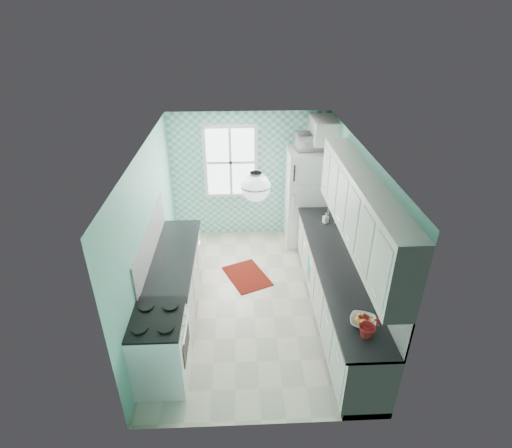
{
  "coord_description": "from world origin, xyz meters",
  "views": [
    {
      "loc": [
        -0.19,
        -5.06,
        4.18
      ],
      "look_at": [
        0.05,
        0.25,
        1.25
      ],
      "focal_mm": 28.0,
      "sensor_mm": 36.0,
      "label": 1
    }
  ],
  "objects_px": {
    "fridge": "(308,197)",
    "sink": "(324,226)",
    "fruit_bowl": "(363,322)",
    "ceiling_light": "(256,187)",
    "potted_plant": "(369,324)",
    "microwave": "(311,142)",
    "stove": "(161,347)"
  },
  "relations": [
    {
      "from": "stove",
      "to": "sink",
      "type": "bearing_deg",
      "value": 39.16
    },
    {
      "from": "ceiling_light",
      "to": "fridge",
      "type": "bearing_deg",
      "value": 67.06
    },
    {
      "from": "fridge",
      "to": "potted_plant",
      "type": "xyz_separation_m",
      "value": [
        0.09,
        -3.63,
        0.15
      ]
    },
    {
      "from": "stove",
      "to": "fruit_bowl",
      "type": "distance_m",
      "value": 2.45
    },
    {
      "from": "potted_plant",
      "to": "ceiling_light",
      "type": "bearing_deg",
      "value": 139.92
    },
    {
      "from": "potted_plant",
      "to": "microwave",
      "type": "xyz_separation_m",
      "value": [
        -0.09,
        3.63,
        0.94
      ]
    },
    {
      "from": "sink",
      "to": "fruit_bowl",
      "type": "height_order",
      "value": "sink"
    },
    {
      "from": "fridge",
      "to": "microwave",
      "type": "relative_size",
      "value": 3.49
    },
    {
      "from": "fridge",
      "to": "stove",
      "type": "bearing_deg",
      "value": -125.78
    },
    {
      "from": "stove",
      "to": "sink",
      "type": "xyz_separation_m",
      "value": [
        2.4,
        2.17,
        0.43
      ]
    },
    {
      "from": "potted_plant",
      "to": "fridge",
      "type": "bearing_deg",
      "value": 91.42
    },
    {
      "from": "ceiling_light",
      "to": "fruit_bowl",
      "type": "xyz_separation_m",
      "value": [
        1.2,
        -0.84,
        -1.35
      ]
    },
    {
      "from": "potted_plant",
      "to": "microwave",
      "type": "height_order",
      "value": "microwave"
    },
    {
      "from": "fruit_bowl",
      "to": "ceiling_light",
      "type": "bearing_deg",
      "value": 145.08
    },
    {
      "from": "microwave",
      "to": "fridge",
      "type": "bearing_deg",
      "value": 50.34
    },
    {
      "from": "sink",
      "to": "fruit_bowl",
      "type": "distance_m",
      "value": 2.35
    },
    {
      "from": "ceiling_light",
      "to": "sink",
      "type": "relative_size",
      "value": 0.63
    },
    {
      "from": "potted_plant",
      "to": "microwave",
      "type": "bearing_deg",
      "value": 91.42
    },
    {
      "from": "fruit_bowl",
      "to": "fridge",
      "type": "bearing_deg",
      "value": 91.49
    },
    {
      "from": "ceiling_light",
      "to": "fridge",
      "type": "distance_m",
      "value": 3.16
    },
    {
      "from": "sink",
      "to": "stove",
      "type": "bearing_deg",
      "value": -141.27
    },
    {
      "from": "sink",
      "to": "microwave",
      "type": "bearing_deg",
      "value": 91.48
    },
    {
      "from": "ceiling_light",
      "to": "fruit_bowl",
      "type": "relative_size",
      "value": 1.18
    },
    {
      "from": "ceiling_light",
      "to": "stove",
      "type": "relative_size",
      "value": 0.37
    },
    {
      "from": "sink",
      "to": "microwave",
      "type": "xyz_separation_m",
      "value": [
        -0.09,
        1.11,
        1.11
      ]
    },
    {
      "from": "stove",
      "to": "microwave",
      "type": "xyz_separation_m",
      "value": [
        2.31,
        3.28,
        1.53
      ]
    },
    {
      "from": "fridge",
      "to": "potted_plant",
      "type": "relative_size",
      "value": 6.05
    },
    {
      "from": "fridge",
      "to": "sink",
      "type": "relative_size",
      "value": 3.41
    },
    {
      "from": "fruit_bowl",
      "to": "potted_plant",
      "type": "height_order",
      "value": "potted_plant"
    },
    {
      "from": "stove",
      "to": "potted_plant",
      "type": "xyz_separation_m",
      "value": [
        2.4,
        -0.35,
        0.6
      ]
    },
    {
      "from": "potted_plant",
      "to": "sink",
      "type": "bearing_deg",
      "value": 89.92
    },
    {
      "from": "fridge",
      "to": "fruit_bowl",
      "type": "xyz_separation_m",
      "value": [
        0.09,
        -3.46,
        0.03
      ]
    }
  ]
}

